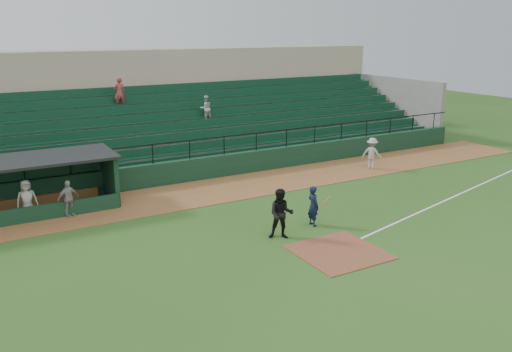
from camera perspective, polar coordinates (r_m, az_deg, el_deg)
ground at (r=20.17m, az=7.14°, el=-7.17°), size 90.00×90.00×0.00m
warning_track at (r=26.59m, az=-3.22°, el=-1.36°), size 40.00×4.00×0.03m
home_plate_dirt at (r=19.45m, az=8.91°, el=-8.09°), size 3.00×3.00×0.03m
foul_line at (r=26.25m, az=19.68°, el=-2.53°), size 17.49×4.44×0.01m
stadium_structure at (r=33.66m, az=-9.80°, el=6.05°), size 38.00×13.08×6.40m
dugout at (r=25.22m, az=-25.18°, el=-0.69°), size 8.90×3.20×2.42m
batter_at_plate at (r=21.58m, az=6.20°, el=-3.22°), size 1.00×0.68×1.67m
umpire at (r=20.13m, az=2.74°, el=-4.11°), size 1.21×1.14×1.97m
runner at (r=30.78m, az=12.41°, el=2.40°), size 1.13×1.33×1.78m
dugout_player_a at (r=23.78m, az=-19.60°, el=-2.30°), size 1.00×0.63×1.59m
dugout_player_b at (r=23.99m, az=-23.47°, el=-2.38°), size 0.85×0.55×1.73m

